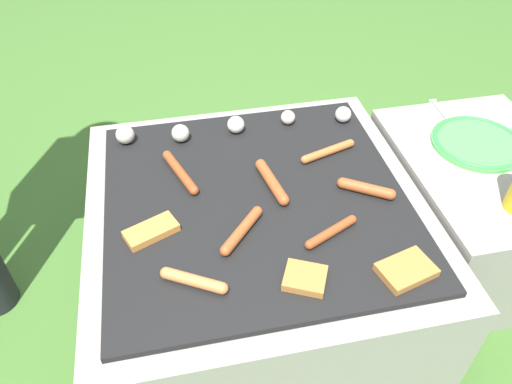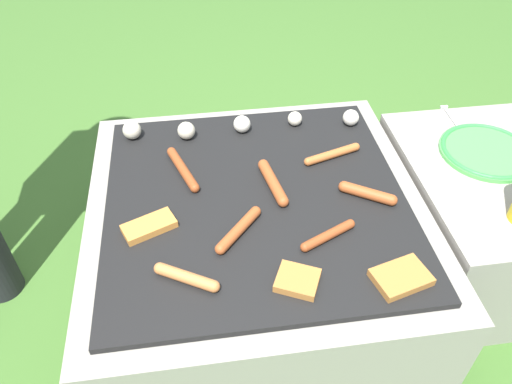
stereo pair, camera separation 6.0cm
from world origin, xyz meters
The scene contains 16 objects.
ground_plane centered at (0.00, 0.00, 0.00)m, with size 14.00×14.00×0.00m, color #3D6628.
grill centered at (0.00, 0.00, 0.19)m, with size 0.90×0.90×0.39m.
side_ledge centered at (0.70, 0.02, 0.19)m, with size 0.48×0.64×0.39m.
sausage_back_center centered at (-0.06, -0.12, 0.40)m, with size 0.13×0.14×0.03m.
sausage_front_center centered at (-0.19, 0.13, 0.40)m, with size 0.09×0.19×0.03m.
sausage_front_right centered at (0.29, -0.04, 0.40)m, with size 0.14×0.10×0.03m.
sausage_mid_right centered at (0.15, -0.17, 0.40)m, with size 0.15×0.08×0.02m.
sausage_back_right centered at (0.05, 0.04, 0.40)m, with size 0.06×0.19×0.03m.
sausage_back_left centered at (0.24, 0.14, 0.40)m, with size 0.18×0.07×0.02m.
sausage_front_left centered at (-0.19, -0.25, 0.40)m, with size 0.15×0.10×0.03m.
bread_slice_right centered at (0.28, -0.32, 0.40)m, with size 0.14×0.12×0.02m.
bread_slice_center centered at (0.05, -0.29, 0.40)m, with size 0.12×0.11×0.02m.
bread_slice_left centered at (-0.28, -0.08, 0.40)m, with size 0.14×0.11×0.02m.
mushroom_row centered at (-0.04, 0.31, 0.41)m, with size 0.73×0.08×0.06m.
plate_colorful centered at (0.70, 0.09, 0.40)m, with size 0.27×0.27×0.02m.
fork_utensil centered at (0.67, 0.25, 0.39)m, with size 0.02×0.21×0.01m.
Camera 2 is at (-0.14, -0.96, 1.30)m, focal length 35.00 mm.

